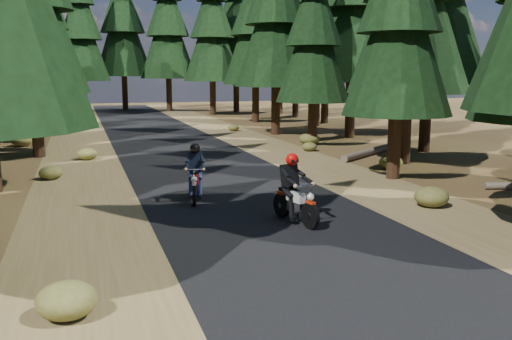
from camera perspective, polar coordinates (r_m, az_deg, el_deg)
The scene contains 9 objects.
ground at distance 14.46m, azimuth 1.77°, elevation -5.26°, with size 120.00×120.00×0.00m, color #412A17.
road at distance 19.13m, azimuth -3.12°, elevation -1.54°, with size 6.00×100.00×0.01m, color black.
shoulder_l at distance 18.58m, azimuth -17.02°, elevation -2.31°, with size 3.20×100.00×0.01m, color brown.
shoulder_r at distance 20.72m, azimuth 9.31°, elevation -0.80°, with size 3.20×100.00×0.01m, color brown.
pine_forest at distance 34.80m, azimuth -10.05°, elevation 16.42°, with size 34.59×55.08×16.32m.
log_near at distance 27.01m, azimuth 11.70°, elevation 1.90°, with size 0.32×0.32×6.25m, color #4C4233.
understory_shrubs at distance 21.94m, azimuth -2.77°, elevation 0.64°, with size 15.44×32.11×0.67m.
rider_lead at distance 14.25m, azimuth 3.96°, elevation -3.07°, with size 1.01×2.04×1.75m.
rider_follow at distance 16.76m, azimuth -6.09°, elevation -1.24°, with size 1.01×1.97×1.69m.
Camera 1 is at (-4.57, -13.20, 3.73)m, focal length 40.00 mm.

